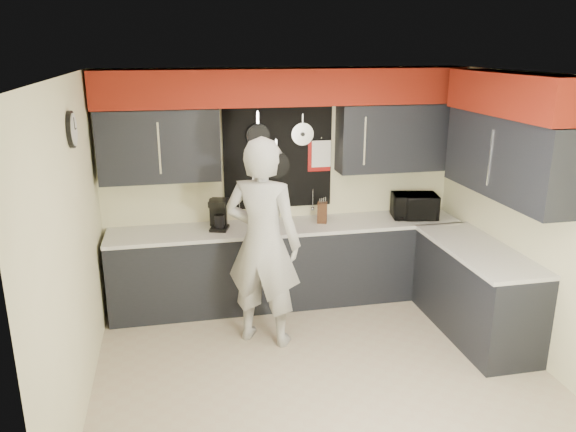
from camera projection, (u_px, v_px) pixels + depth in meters
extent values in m
plane|color=#B9AB90|center=(320.00, 368.00, 5.11)|extent=(4.00, 4.00, 0.00)
cube|color=#F0EDBA|center=(282.00, 185.00, 6.37)|extent=(4.00, 0.01, 2.60)
cube|color=black|center=(159.00, 146.00, 5.81)|extent=(1.24, 0.32, 0.75)
cube|color=black|center=(396.00, 137.00, 6.32)|extent=(1.34, 0.32, 0.75)
cube|color=maroon|center=(285.00, 87.00, 5.88)|extent=(3.94, 0.36, 0.38)
cube|color=black|center=(278.00, 157.00, 6.25)|extent=(1.22, 0.03, 1.15)
cylinder|color=black|center=(258.00, 136.00, 6.09)|extent=(0.26, 0.04, 0.26)
cylinder|color=black|center=(276.00, 165.00, 6.23)|extent=(0.30, 0.04, 0.30)
cylinder|color=black|center=(253.00, 193.00, 6.27)|extent=(0.27, 0.04, 0.27)
cylinder|color=silver|center=(302.00, 134.00, 6.20)|extent=(0.25, 0.02, 0.25)
cube|color=#960D0B|center=(319.00, 156.00, 6.33)|extent=(0.26, 0.01, 0.34)
cube|color=white|center=(321.00, 154.00, 6.31)|extent=(0.22, 0.01, 0.30)
cylinder|color=silver|center=(239.00, 203.00, 6.29)|extent=(0.01, 0.01, 0.20)
cylinder|color=silver|center=(276.00, 201.00, 6.37)|extent=(0.01, 0.01, 0.20)
cylinder|color=silver|center=(313.00, 199.00, 6.45)|extent=(0.01, 0.01, 0.20)
cube|color=#F0EDBA|center=(533.00, 219.00, 5.12)|extent=(0.01, 3.50, 2.60)
cube|color=black|center=(506.00, 157.00, 5.22)|extent=(0.32, 1.70, 0.75)
cube|color=maroon|center=(511.00, 94.00, 5.05)|extent=(0.36, 1.70, 0.38)
cube|color=#F0EDBA|center=(74.00, 251.00, 4.34)|extent=(0.01, 3.50, 2.60)
cylinder|color=black|center=(71.00, 130.00, 4.46)|extent=(0.04, 0.30, 0.30)
cylinder|color=white|center=(74.00, 129.00, 4.47)|extent=(0.01, 0.26, 0.26)
cube|color=black|center=(288.00, 265.00, 6.34)|extent=(3.90, 0.60, 0.88)
cube|color=silver|center=(288.00, 227.00, 6.19)|extent=(3.90, 0.63, 0.04)
cube|color=black|center=(475.00, 292.00, 5.65)|extent=(0.60, 1.60, 0.88)
cube|color=silver|center=(478.00, 249.00, 5.51)|extent=(0.63, 1.60, 0.04)
cube|color=black|center=(292.00, 306.00, 6.21)|extent=(3.90, 0.06, 0.10)
imported|color=black|center=(414.00, 206.00, 6.42)|extent=(0.56, 0.43, 0.28)
cube|color=#341610|center=(322.00, 213.00, 6.24)|extent=(0.13, 0.13, 0.23)
cylinder|color=white|center=(273.00, 219.00, 6.13)|extent=(0.13, 0.13, 0.17)
cube|color=black|center=(219.00, 228.00, 6.03)|extent=(0.24, 0.26, 0.03)
cube|color=black|center=(218.00, 212.00, 6.06)|extent=(0.19, 0.11, 0.30)
cube|color=black|center=(218.00, 203.00, 5.95)|extent=(0.24, 0.26, 0.06)
cylinder|color=black|center=(219.00, 221.00, 5.99)|extent=(0.11, 0.11, 0.14)
imported|color=#BBBCB9|center=(263.00, 243.00, 5.32)|extent=(0.89, 0.79, 2.04)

